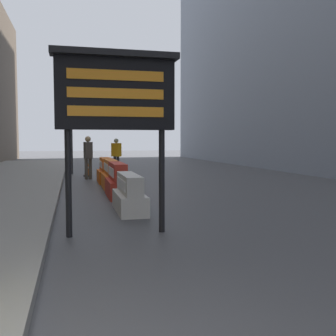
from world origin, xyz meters
name	(u,v)px	position (x,y,z in m)	size (l,w,h in m)	color
message_board	(116,95)	(1.06, 4.61, 2.28)	(2.03, 0.36, 2.97)	black
jersey_barrier_white	(129,195)	(1.56, 6.64, 0.36)	(0.57, 1.77, 0.82)	silver
jersey_barrier_red_striped	(118,182)	(1.56, 8.93, 0.41)	(0.56, 1.73, 0.94)	red
jersey_barrier_orange_near	(111,176)	(1.56, 10.85, 0.41)	(0.51, 1.78, 0.94)	orange
jersey_barrier_orange_far	(106,172)	(1.56, 12.78, 0.40)	(0.59, 1.62, 0.91)	orange
traffic_cone_near	(88,169)	(1.00, 15.65, 0.32)	(0.37, 0.37, 0.66)	black
traffic_light_near_curb	(71,111)	(0.33, 16.81, 2.89)	(0.28, 0.45, 3.99)	#2D2D30
pedestrian_worker	(88,154)	(0.98, 14.20, 1.02)	(0.35, 0.49, 1.73)	#514C42
pedestrian_passerby	(116,153)	(2.41, 17.00, 0.98)	(0.48, 0.50, 1.66)	#333338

